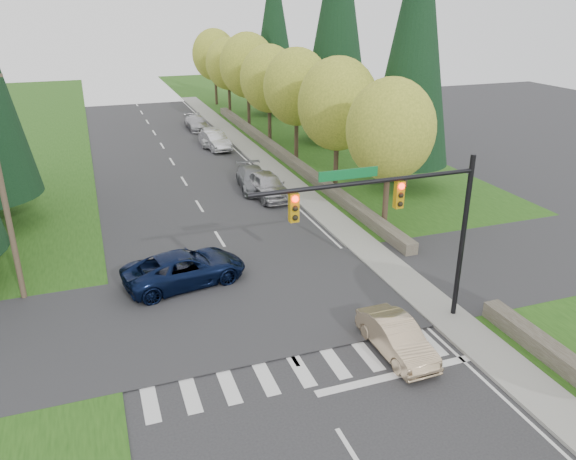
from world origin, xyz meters
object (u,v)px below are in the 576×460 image
parked_car_b (254,179)px  parked_car_c (215,140)px  sedan_champagne (397,337)px  suv_navy (185,268)px  parked_car_a (267,185)px  parked_car_e (197,123)px  parked_car_d (211,136)px

parked_car_b → parked_car_c: bearing=96.8°
sedan_champagne → parked_car_c: size_ratio=0.87×
suv_navy → parked_car_a: size_ratio=1.16×
parked_car_c → parked_car_e: bearing=83.5°
parked_car_a → parked_car_c: size_ratio=1.06×
suv_navy → parked_car_e: size_ratio=1.22×
suv_navy → parked_car_c: bearing=-26.7°
parked_car_a → suv_navy: bearing=-128.8°
parked_car_b → parked_car_d: bearing=96.8°
sedan_champagne → parked_car_a: bearing=86.0°
parked_car_d → parked_car_e: size_ratio=0.97×
parked_car_d → parked_car_b: bearing=-82.8°
parked_car_b → parked_car_a: bearing=-73.0°
parked_car_b → parked_car_c: 11.61m
parked_car_e → suv_navy: bearing=-103.2°
suv_navy → parked_car_a: 12.48m
parked_car_a → sedan_champagne: bearing=-96.5°
parked_car_c → parked_car_d: bearing=83.5°
parked_car_c → parked_car_b: bearing=-96.5°
sedan_champagne → parked_car_b: 20.19m
parked_car_a → parked_car_b: size_ratio=0.99×
parked_car_c → parked_car_d: (0.00, 1.74, 0.01)m
sedan_champagne → parked_car_a: (0.90, 18.20, 0.16)m
sedan_champagne → parked_car_b: parked_car_b is taller
parked_car_d → parked_car_e: 6.46m
parked_car_e → parked_car_d: bearing=-91.1°
parked_car_b → parked_car_c: parked_car_c is taller
sedan_champagne → parked_car_d: parked_car_d is taller
parked_car_b → parked_car_e: (0.00, 19.82, -0.04)m
suv_navy → parked_car_b: suv_navy is taller
suv_navy → parked_car_a: parked_car_a is taller
parked_car_a → parked_car_b: bearing=96.5°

